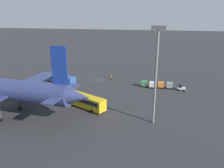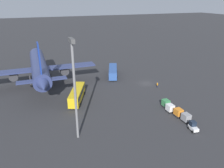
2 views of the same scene
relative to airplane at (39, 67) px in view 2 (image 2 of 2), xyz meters
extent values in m
plane|color=#2D2D30|center=(-12.29, -33.56, -6.38)|extent=(600.00, 600.00, 0.00)
cylinder|color=navy|center=(0.48, -0.01, 0.10)|extent=(34.44, 5.70, 4.98)
cone|color=navy|center=(18.89, -0.40, 0.10)|extent=(5.58, 4.85, 4.73)
cone|color=navy|center=(-18.19, 0.38, 0.10)|extent=(6.57, 4.62, 4.48)
cube|color=navy|center=(-1.02, 10.41, -0.52)|extent=(4.80, 15.89, 0.44)
cube|color=navy|center=(-1.46, -10.36, -0.52)|extent=(4.80, 15.89, 0.44)
cube|color=navy|center=(-14.98, 0.31, 6.58)|extent=(3.44, 0.43, 7.97)
cube|color=navy|center=(-15.32, 0.32, 0.60)|extent=(2.68, 13.00, 0.28)
cylinder|color=#38383D|center=(-0.04, 8.02, -2.11)|extent=(4.18, 2.83, 2.74)
cylinder|color=#38383D|center=(-0.38, -8.02, -2.11)|extent=(4.18, 2.83, 2.74)
cylinder|color=#38383D|center=(12.49, -0.26, -4.38)|extent=(0.50, 0.50, 3.99)
cylinder|color=black|center=(12.49, -0.26, -5.93)|extent=(0.91, 0.52, 0.90)
cylinder|color=#38383D|center=(-1.17, 3.26, -4.38)|extent=(0.50, 0.50, 3.99)
cylinder|color=black|center=(-1.17, 3.26, -5.93)|extent=(0.91, 0.52, 0.90)
cylinder|color=#38383D|center=(-1.31, -3.21, -4.38)|extent=(0.50, 0.50, 3.99)
cylinder|color=black|center=(-1.31, -3.21, -5.93)|extent=(0.91, 0.52, 0.90)
cube|color=#2D5199|center=(-0.87, -25.93, -4.56)|extent=(12.96, 7.50, 2.73)
cube|color=#192333|center=(-0.87, -25.93, -4.08)|extent=(12.02, 7.15, 0.87)
cylinder|color=black|center=(3.38, -26.03, -5.88)|extent=(1.04, 0.65, 1.00)
cylinder|color=black|center=(2.25, -28.81, -5.88)|extent=(1.04, 0.65, 1.00)
cylinder|color=black|center=(-3.98, -23.04, -5.88)|extent=(1.04, 0.65, 1.00)
cylinder|color=black|center=(-5.11, -25.82, -5.88)|extent=(1.04, 0.65, 1.00)
cube|color=gold|center=(-16.58, -8.57, -4.47)|extent=(12.36, 7.41, 2.92)
cube|color=#192333|center=(-16.58, -8.57, -3.96)|extent=(11.47, 7.05, 0.93)
cylinder|color=black|center=(-12.52, -8.79, -5.88)|extent=(1.04, 0.67, 1.00)
cylinder|color=black|center=(-13.66, -11.40, -5.88)|extent=(1.04, 0.67, 1.00)
cylinder|color=black|center=(-19.51, -5.75, -5.88)|extent=(1.04, 0.67, 1.00)
cylinder|color=black|center=(-20.64, -8.35, -5.88)|extent=(1.04, 0.67, 1.00)
cube|color=white|center=(-41.28, -28.84, -5.73)|extent=(2.56, 1.63, 0.70)
cube|color=#192333|center=(-40.87, -28.90, -4.83)|extent=(1.24, 1.31, 1.10)
cylinder|color=black|center=(-40.35, -28.26, -6.08)|extent=(0.63, 0.30, 0.60)
cylinder|color=black|center=(-40.55, -29.65, -6.08)|extent=(0.63, 0.30, 0.60)
cylinder|color=black|center=(-42.02, -28.02, -6.08)|extent=(0.63, 0.30, 0.60)
cylinder|color=black|center=(-42.22, -29.41, -6.08)|extent=(0.63, 0.30, 0.60)
cylinder|color=#1E1E2D|center=(-16.87, -35.16, -5.95)|extent=(0.32, 0.32, 0.85)
cylinder|color=orange|center=(-16.87, -35.16, -5.20)|extent=(0.38, 0.38, 0.65)
sphere|color=tan|center=(-16.87, -35.16, -4.76)|extent=(0.24, 0.24, 0.24)
cube|color=#38383D|center=(-37.61, -29.76, -5.97)|extent=(2.01, 1.70, 0.10)
cube|color=gray|center=(-37.61, -29.76, -5.12)|extent=(1.91, 1.62, 1.60)
cylinder|color=black|center=(-36.85, -29.11, -6.20)|extent=(0.36, 0.12, 0.36)
cylinder|color=black|center=(-36.84, -30.39, -6.20)|extent=(0.36, 0.12, 0.36)
cylinder|color=black|center=(-38.37, -29.12, -6.20)|extent=(0.36, 0.12, 0.36)
cylinder|color=black|center=(-38.36, -30.40, -6.20)|extent=(0.36, 0.12, 0.36)
cube|color=#38383D|center=(-34.89, -29.65, -5.97)|extent=(2.01, 1.70, 0.10)
cube|color=orange|center=(-34.89, -29.65, -5.12)|extent=(1.91, 1.62, 1.60)
cylinder|color=black|center=(-34.13, -29.01, -6.20)|extent=(0.36, 0.12, 0.36)
cylinder|color=black|center=(-34.12, -30.29, -6.20)|extent=(0.36, 0.12, 0.36)
cylinder|color=black|center=(-35.65, -29.02, -6.20)|extent=(0.36, 0.12, 0.36)
cylinder|color=black|center=(-35.64, -30.30, -6.20)|extent=(0.36, 0.12, 0.36)
cube|color=#38383D|center=(-32.17, -29.13, -5.97)|extent=(2.01, 1.70, 0.10)
cube|color=silver|center=(-32.17, -29.13, -5.12)|extent=(1.91, 1.62, 1.60)
cylinder|color=black|center=(-31.42, -28.48, -6.20)|extent=(0.36, 0.12, 0.36)
cylinder|color=black|center=(-31.41, -29.76, -6.20)|extent=(0.36, 0.12, 0.36)
cylinder|color=black|center=(-32.94, -28.50, -6.20)|extent=(0.36, 0.12, 0.36)
cylinder|color=black|center=(-32.93, -29.78, -6.20)|extent=(0.36, 0.12, 0.36)
cube|color=#38383D|center=(-29.46, -29.70, -5.97)|extent=(2.01, 1.70, 0.10)
cube|color=#38844C|center=(-29.46, -29.70, -5.12)|extent=(1.91, 1.62, 1.60)
cylinder|color=black|center=(-28.70, -29.05, -6.20)|extent=(0.36, 0.12, 0.36)
cylinder|color=black|center=(-28.69, -30.33, -6.20)|extent=(0.36, 0.12, 0.36)
cylinder|color=black|center=(-30.22, -29.07, -6.20)|extent=(0.36, 0.12, 0.36)
cylinder|color=black|center=(-30.21, -30.35, -6.20)|extent=(0.36, 0.12, 0.36)
cylinder|color=slate|center=(-34.17, -4.55, 3.62)|extent=(0.50, 0.50, 20.00)
cube|color=#4C4C4C|center=(-34.17, -4.55, 14.02)|extent=(2.80, 0.70, 0.80)
camera|label=1|loc=(-36.10, 39.83, 16.21)|focal=35.00mm
camera|label=2|loc=(-72.87, 3.16, 21.07)|focal=35.00mm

